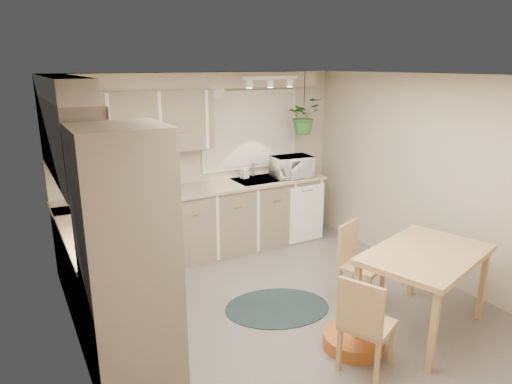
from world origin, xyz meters
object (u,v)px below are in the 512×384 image
chair_back (362,265)px  microwave (292,164)px  pet_bed (354,341)px  chair_left (368,322)px  braided_rug (277,307)px  dining_table (422,290)px

chair_back → microwave: microwave is taller
chair_back → pet_bed: 0.94m
chair_left → microwave: (1.08, 2.80, 0.69)m
chair_back → pet_bed: chair_back is taller
pet_bed → braided_rug: bearing=104.7°
pet_bed → microwave: size_ratio=1.02×
dining_table → chair_back: 0.69m
chair_left → chair_back: 1.13m
chair_back → pet_bed: bearing=23.0°
chair_left → chair_back: chair_back is taller
dining_table → microwave: bearing=85.5°
dining_table → chair_left: chair_left is taller
braided_rug → microwave: microwave is taller
braided_rug → pet_bed: 0.96m
chair_left → pet_bed: 0.47m
pet_bed → microwave: microwave is taller
chair_back → braided_rug: bearing=-41.9°
dining_table → pet_bed: 0.85m
dining_table → pet_bed: dining_table is taller
chair_back → braided_rug: size_ratio=0.78×
braided_rug → pet_bed: (0.24, -0.93, 0.06)m
chair_left → microwave: size_ratio=1.58×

